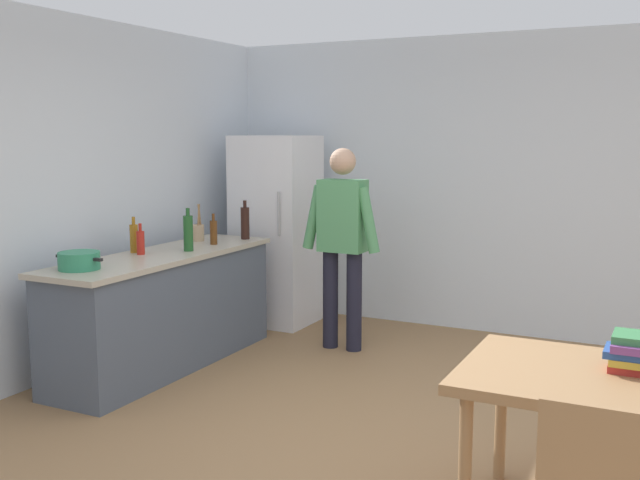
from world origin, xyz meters
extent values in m
plane|color=#936D47|center=(0.00, 0.00, 0.00)|extent=(14.00, 14.00, 0.00)
cube|color=silver|center=(0.00, 3.00, 1.35)|extent=(6.40, 0.12, 2.70)
cube|color=silver|center=(-2.60, 0.20, 1.35)|extent=(0.12, 5.60, 2.70)
cube|color=#4C5666|center=(-2.00, 0.80, 0.43)|extent=(0.60, 2.12, 0.86)
cube|color=#B2A893|center=(-2.00, 0.80, 0.88)|extent=(0.64, 2.20, 0.04)
cube|color=white|center=(-1.90, 2.40, 0.90)|extent=(0.70, 0.64, 1.80)
cylinder|color=#B2B2B7|center=(-1.68, 2.06, 1.10)|extent=(0.02, 0.02, 0.40)
cylinder|color=#1E1E2D|center=(-1.06, 1.85, 0.42)|extent=(0.13, 0.13, 0.84)
cylinder|color=#1E1E2D|center=(-0.84, 1.85, 0.42)|extent=(0.13, 0.13, 0.84)
cube|color=#519960|center=(-0.95, 1.85, 1.14)|extent=(0.38, 0.22, 0.60)
sphere|color=tan|center=(-0.95, 1.85, 1.59)|extent=(0.22, 0.22, 0.22)
cylinder|color=#519960|center=(-1.20, 1.81, 1.12)|extent=(0.20, 0.09, 0.55)
cylinder|color=#519960|center=(-0.70, 1.81, 1.12)|extent=(0.20, 0.09, 0.55)
cube|color=#9E754C|center=(1.40, -0.30, 0.72)|extent=(1.40, 0.90, 0.05)
cylinder|color=#9E754C|center=(0.80, -0.65, 0.35)|extent=(0.06, 0.06, 0.70)
cylinder|color=#9E754C|center=(0.80, 0.05, 0.35)|extent=(0.06, 0.06, 0.70)
cube|color=#9E754C|center=(1.40, -1.16, 0.70)|extent=(0.42, 0.04, 0.42)
cylinder|color=#2D845B|center=(-2.07, 0.00, 0.96)|extent=(0.28, 0.28, 0.12)
cube|color=black|center=(-2.24, 0.00, 0.98)|extent=(0.06, 0.03, 0.02)
cube|color=black|center=(-1.90, 0.00, 0.98)|extent=(0.06, 0.03, 0.02)
cylinder|color=tan|center=(-2.15, 1.47, 0.97)|extent=(0.11, 0.11, 0.14)
cylinder|color=olive|center=(-2.13, 1.48, 1.11)|extent=(0.02, 0.05, 0.22)
cylinder|color=olive|center=(-2.13, 1.46, 1.11)|extent=(0.02, 0.04, 0.22)
cylinder|color=#5B3314|center=(-1.91, 1.36, 1.00)|extent=(0.06, 0.06, 0.20)
cylinder|color=#5B3314|center=(-1.91, 1.36, 1.13)|extent=(0.02, 0.02, 0.06)
cylinder|color=#1E5123|center=(-1.89, 0.98, 1.04)|extent=(0.08, 0.08, 0.28)
cylinder|color=#1E5123|center=(-1.89, 0.98, 1.21)|extent=(0.03, 0.03, 0.06)
cylinder|color=black|center=(-1.84, 1.75, 1.04)|extent=(0.08, 0.08, 0.28)
cylinder|color=black|center=(-1.84, 1.75, 1.21)|extent=(0.03, 0.03, 0.06)
cylinder|color=#996619|center=(-2.22, 0.73, 1.01)|extent=(0.06, 0.06, 0.22)
cylinder|color=#996619|center=(-2.22, 0.73, 1.15)|extent=(0.03, 0.03, 0.06)
cylinder|color=#B22319|center=(-2.11, 0.68, 0.99)|extent=(0.06, 0.06, 0.18)
cylinder|color=#B22319|center=(-2.11, 0.68, 1.11)|extent=(0.02, 0.02, 0.06)
cube|color=#B22D28|center=(1.46, -0.19, 0.77)|extent=(0.25, 0.18, 0.04)
cube|color=gold|center=(1.44, -0.21, 0.80)|extent=(0.21, 0.16, 0.03)
cube|color=#284C8E|center=(1.45, -0.19, 0.84)|extent=(0.28, 0.19, 0.03)
cube|color=#753D7F|center=(1.46, -0.22, 0.87)|extent=(0.23, 0.19, 0.04)
camera|label=1|loc=(1.60, -3.70, 1.82)|focal=41.48mm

